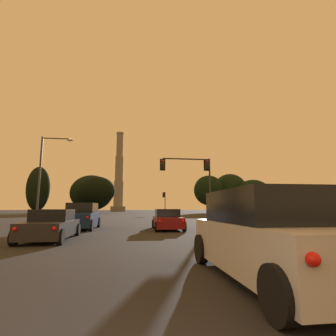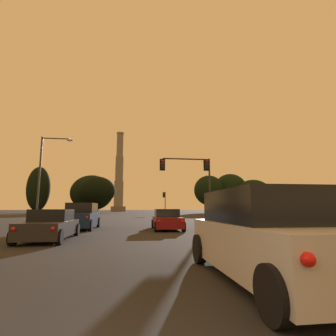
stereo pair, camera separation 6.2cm
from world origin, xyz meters
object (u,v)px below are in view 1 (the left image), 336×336
sedan_right_lane_front (167,220)px  suv_right_lane_third (268,236)px  street_lamp (45,169)px  smokestack (119,180)px  sedan_left_lane_second (52,225)px  traffic_light_far_right (164,200)px  traffic_light_overhead_right (194,173)px  suv_left_lane_front (82,216)px

sedan_right_lane_front → suv_right_lane_third: 13.49m
street_lamp → smokestack: 102.30m
sedan_left_lane_second → traffic_light_far_right: size_ratio=0.88×
sedan_left_lane_second → traffic_light_overhead_right: traffic_light_overhead_right is taller
traffic_light_overhead_right → smokestack: 104.64m
sedan_right_lane_front → traffic_light_far_right: 43.84m
street_lamp → suv_left_lane_front: bearing=-57.4°
sedan_left_lane_second → street_lamp: 16.52m
smokestack → sedan_left_lane_second: bearing=-89.0°
sedan_left_lane_second → smokestack: smokestack is taller
suv_left_lane_front → street_lamp: 11.06m
sedan_right_lane_front → street_lamp: street_lamp is taller
sedan_right_lane_front → suv_left_lane_front: suv_left_lane_front is taller
suv_right_lane_third → traffic_light_far_right: (5.25, 56.89, 2.64)m
suv_right_lane_third → sedan_left_lane_second: size_ratio=1.04×
suv_left_lane_front → traffic_light_far_right: 43.89m
suv_left_lane_front → smokestack: 111.24m
street_lamp → suv_right_lane_third: bearing=-63.2°
suv_left_lane_front → traffic_light_overhead_right: 12.86m
sedan_right_lane_front → traffic_light_overhead_right: (3.98, 7.98, 4.49)m
sedan_right_lane_front → smokestack: bearing=96.3°
suv_left_lane_front → suv_right_lane_third: same height
sedan_left_lane_second → traffic_light_overhead_right: size_ratio=0.70×
suv_right_lane_third → sedan_right_lane_front: bearing=91.6°
smokestack → traffic_light_overhead_right: bearing=-83.2°
suv_left_lane_front → traffic_light_far_right: bearing=75.6°
street_lamp → smokestack: bearing=88.3°
suv_right_lane_third → traffic_light_far_right: 57.19m
suv_right_lane_third → smokestack: (-8.56, 124.87, 14.55)m
traffic_light_overhead_right → sedan_left_lane_second: bearing=-127.7°
suv_right_lane_third → sedan_left_lane_second: (-6.54, 8.14, -0.23)m
sedan_right_lane_front → suv_right_lane_third: size_ratio=0.97×
sedan_left_lane_second → traffic_light_far_right: traffic_light_far_right is taller
sedan_right_lane_front → sedan_left_lane_second: (-6.32, -5.34, 0.00)m
street_lamp → traffic_light_far_right: bearing=63.4°
sedan_left_lane_second → traffic_light_far_right: (11.79, 48.75, 2.87)m
traffic_light_overhead_right → traffic_light_far_right: size_ratio=1.26×
sedan_right_lane_front → traffic_light_overhead_right: bearing=65.5°
suv_left_lane_front → sedan_left_lane_second: 6.48m
sedan_left_lane_second → traffic_light_far_right: 50.23m
sedan_right_lane_front → sedan_left_lane_second: size_ratio=1.01×
traffic_light_overhead_right → traffic_light_far_right: (1.48, 35.42, -1.61)m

